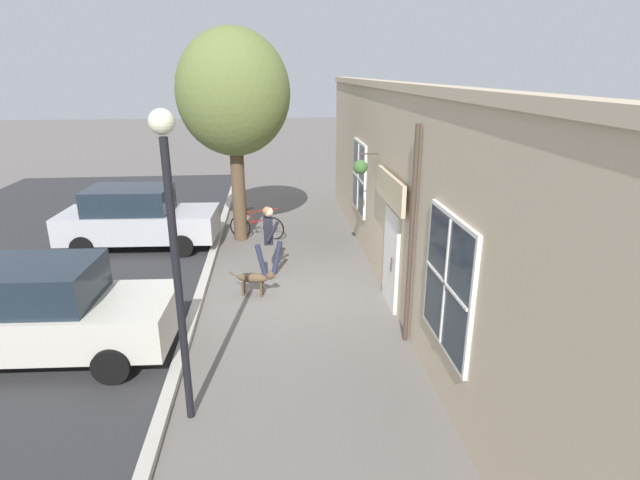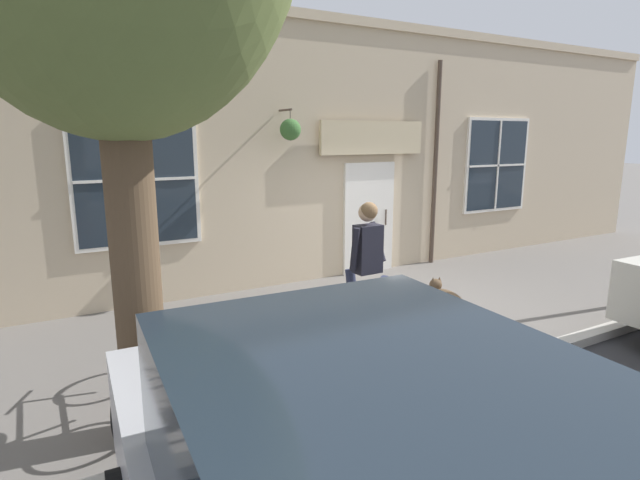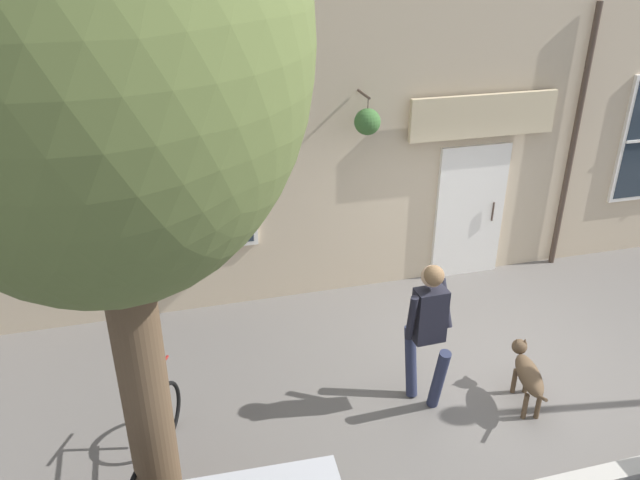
{
  "view_description": "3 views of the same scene",
  "coord_description": "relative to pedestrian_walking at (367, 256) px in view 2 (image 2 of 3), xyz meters",
  "views": [
    {
      "loc": [
        0.27,
        10.47,
        4.83
      ],
      "look_at": [
        -0.81,
        -0.92,
        0.94
      ],
      "focal_mm": 28.0,
      "sensor_mm": 36.0,
      "label": 1
    },
    {
      "loc": [
        5.56,
        -4.6,
        2.58
      ],
      "look_at": [
        -0.6,
        -1.16,
        1.11
      ],
      "focal_mm": 28.0,
      "sensor_mm": 36.0,
      "label": 2
    },
    {
      "loc": [
        5.56,
        -3.62,
        4.88
      ],
      "look_at": [
        -0.84,
        -1.92,
        1.56
      ],
      "focal_mm": 35.0,
      "sensor_mm": 36.0,
      "label": 3
    }
  ],
  "objects": [
    {
      "name": "pedestrian_walking",
      "position": [
        0.0,
        0.0,
        0.0
      ],
      "size": [
        0.69,
        0.55,
        1.78
      ],
      "color": "#282D47",
      "rests_on": "ground_plane"
    },
    {
      "name": "leaning_bicycle",
      "position": [
        0.38,
        -2.98,
        -0.7
      ],
      "size": [
        1.66,
        0.6,
        1.01
      ],
      "color": "black",
      "rests_on": "ground_plane"
    },
    {
      "name": "dog_on_leash",
      "position": [
        0.32,
        1.12,
        -0.67
      ],
      "size": [
        1.1,
        0.41,
        0.62
      ],
      "color": "brown",
      "rests_on": "ground_plane"
    },
    {
      "name": "storefront_facade",
      "position": [
        -2.77,
        1.07,
        1.23
      ],
      "size": [
        0.95,
        18.0,
        4.61
      ],
      "color": "#C6B293",
      "rests_on": "ground_plane"
    },
    {
      "name": "ground_plane",
      "position": [
        -0.43,
        1.04,
        -1.08
      ],
      "size": [
        90.0,
        90.0,
        0.0
      ],
      "primitive_type": "plane",
      "color": "#66605B"
    }
  ]
}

